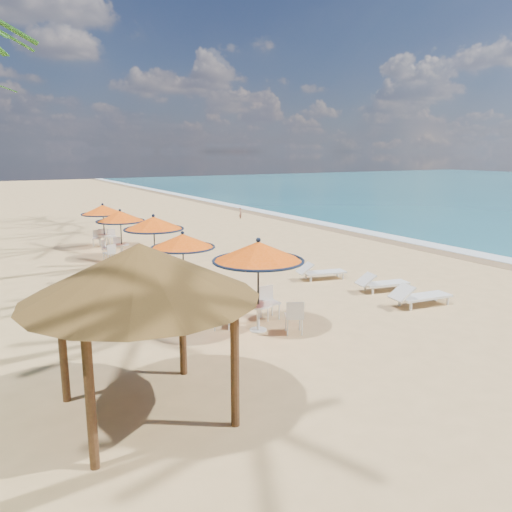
{
  "coord_description": "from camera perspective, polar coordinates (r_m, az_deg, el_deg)",
  "views": [
    {
      "loc": [
        -10.96,
        -11.06,
        4.69
      ],
      "look_at": [
        -2.64,
        3.38,
        1.2
      ],
      "focal_mm": 35.0,
      "sensor_mm": 36.0,
      "label": 1
    }
  ],
  "objects": [
    {
      "name": "wetsand_band",
      "position": [
        28.99,
        12.48,
        2.24
      ],
      "size": [
        1.4,
        140.0,
        0.02
      ],
      "primitive_type": "cube",
      "color": "olive",
      "rests_on": "ground"
    },
    {
      "name": "ground",
      "position": [
        16.26,
        14.21,
        -5.31
      ],
      "size": [
        160.0,
        160.0,
        0.0
      ],
      "primitive_type": "plane",
      "color": "tan",
      "rests_on": "ground"
    },
    {
      "name": "lounger_mid",
      "position": [
        17.58,
        14.08,
        -2.96
      ],
      "size": [
        1.94,
        0.93,
        0.67
      ],
      "rotation": [
        0.0,
        0.0,
        -0.19
      ],
      "color": "white",
      "rests_on": "ground"
    },
    {
      "name": "foam_strip",
      "position": [
        29.6,
        13.77,
        2.37
      ],
      "size": [
        1.2,
        140.0,
        0.04
      ],
      "primitive_type": "cube",
      "color": "white",
      "rests_on": "ground"
    },
    {
      "name": "station_3",
      "position": [
        22.91,
        -15.41,
        3.72
      ],
      "size": [
        2.13,
        2.23,
        2.23
      ],
      "color": "black",
      "rests_on": "ground"
    },
    {
      "name": "station_0",
      "position": [
        13.03,
        0.33,
        -0.78
      ],
      "size": [
        2.42,
        2.42,
        2.53
      ],
      "color": "black",
      "rests_on": "ground"
    },
    {
      "name": "palapa",
      "position": [
        8.85,
        -13.06,
        -1.81
      ],
      "size": [
        4.15,
        4.15,
        3.16
      ],
      "color": "brown",
      "rests_on": "ground"
    },
    {
      "name": "station_1",
      "position": [
        16.3,
        -8.38,
        0.77
      ],
      "size": [
        2.1,
        2.1,
        2.19
      ],
      "color": "black",
      "rests_on": "ground"
    },
    {
      "name": "lounger_near",
      "position": [
        16.23,
        18.1,
        -4.32
      ],
      "size": [
        2.1,
        0.89,
        0.73
      ],
      "rotation": [
        0.0,
        0.0,
        -0.13
      ],
      "color": "white",
      "rests_on": "ground"
    },
    {
      "name": "person",
      "position": [
        35.6,
        -1.78,
        4.95
      ],
      "size": [
        0.27,
        0.35,
        0.85
      ],
      "primitive_type": "imported",
      "rotation": [
        0.0,
        0.0,
        1.33
      ],
      "color": "#94604B",
      "rests_on": "ground"
    },
    {
      "name": "lounger_far",
      "position": [
        18.78,
        7.3,
        -1.76
      ],
      "size": [
        1.94,
        0.98,
        0.66
      ],
      "rotation": [
        0.0,
        0.0,
        -0.22
      ],
      "color": "white",
      "rests_on": "ground"
    },
    {
      "name": "station_4",
      "position": [
        25.95,
        -17.08,
        4.51
      ],
      "size": [
        2.12,
        2.12,
        2.21
      ],
      "color": "black",
      "rests_on": "ground"
    },
    {
      "name": "station_2",
      "position": [
        19.39,
        -11.58,
        2.85
      ],
      "size": [
        2.29,
        2.35,
        2.39
      ],
      "color": "black",
      "rests_on": "ground"
    }
  ]
}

